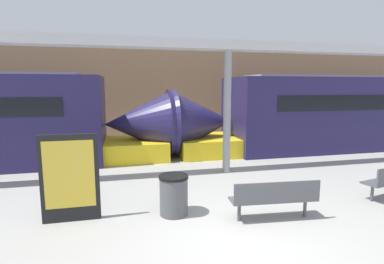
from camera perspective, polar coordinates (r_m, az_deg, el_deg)
ground_plane at (r=5.75m, az=9.97°, el=-19.68°), size 60.00×60.00×0.00m
station_wall at (r=16.45m, az=-6.05°, el=7.80°), size 56.00×0.20×5.00m
train_left at (r=16.19m, az=31.02°, el=3.14°), size 18.90×2.93×3.20m
bench_near at (r=6.43m, az=15.51°, el=-11.79°), size 1.82×0.59×0.85m
trash_bin at (r=6.52m, az=-3.50°, el=-11.86°), size 0.63×0.63×0.86m
poster_board at (r=6.51m, az=-22.23°, el=-8.13°), size 1.13×0.07×1.80m
support_column_near at (r=9.43m, az=6.70°, el=3.61°), size 0.23×0.23×3.81m
canopy_beam at (r=9.47m, az=6.92°, el=16.02°), size 28.00×0.60×0.28m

